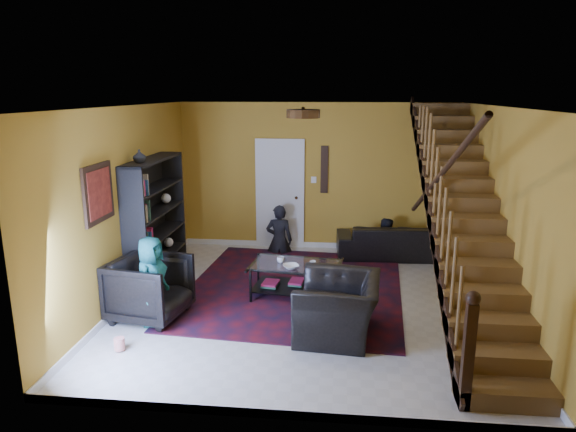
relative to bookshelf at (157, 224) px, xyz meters
name	(u,v)px	position (x,y,z in m)	size (l,w,h in m)	color
floor	(306,303)	(2.40, -0.60, -0.96)	(5.50, 5.50, 0.00)	beige
room	(235,266)	(1.07, 0.73, -0.91)	(5.50, 5.50, 5.50)	#B18127
staircase	(463,213)	(4.53, -0.60, 0.43)	(0.95, 5.02, 3.18)	brown
bookshelf	(157,224)	(0.00, 0.00, 0.00)	(0.35, 1.80, 2.00)	black
door	(280,196)	(1.70, 2.12, 0.06)	(0.82, 0.05, 2.05)	silver
framed_picture	(98,193)	(-0.17, -1.50, 0.79)	(0.04, 0.74, 0.74)	maroon
wall_hanging	(324,170)	(2.55, 2.13, 0.59)	(0.14, 0.03, 0.90)	black
ceiling_fixture	(303,114)	(2.40, -1.40, 1.78)	(0.40, 0.40, 0.10)	#3F2814
rug	(294,288)	(2.19, -0.06, -0.96)	(3.25, 3.72, 0.02)	#4B0D15
sofa	(395,241)	(3.90, 1.70, -0.65)	(2.12, 0.83, 0.62)	black
armchair_left	(150,289)	(0.35, -1.33, -0.54)	(0.91, 0.93, 0.85)	black
armchair_right	(338,307)	(2.87, -1.55, -0.59)	(1.15, 1.00, 0.74)	black
person_adult_a	(279,240)	(1.73, 1.75, -0.73)	(0.50, 0.33, 1.37)	black
person_adult_b	(384,249)	(3.71, 1.75, -0.83)	(0.57, 0.44, 1.17)	black
person_child	(152,281)	(0.45, -1.49, -0.37)	(0.59, 0.38, 1.20)	#1B6866
coffee_table	(296,277)	(2.24, -0.34, -0.67)	(1.40, 0.93, 0.50)	black
cup_a	(281,260)	(2.00, -0.31, -0.42)	(0.11, 0.11, 0.09)	#999999
cup_b	(313,264)	(2.49, -0.43, -0.42)	(0.09, 0.09, 0.08)	#999999
bowl	(291,267)	(2.18, -0.55, -0.43)	(0.23, 0.23, 0.06)	#999999
vase	(139,156)	(0.00, -0.50, 1.13)	(0.18, 0.18, 0.19)	#999999
popcorn_bucket	(119,344)	(0.30, -2.25, -0.87)	(0.13, 0.13, 0.14)	red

